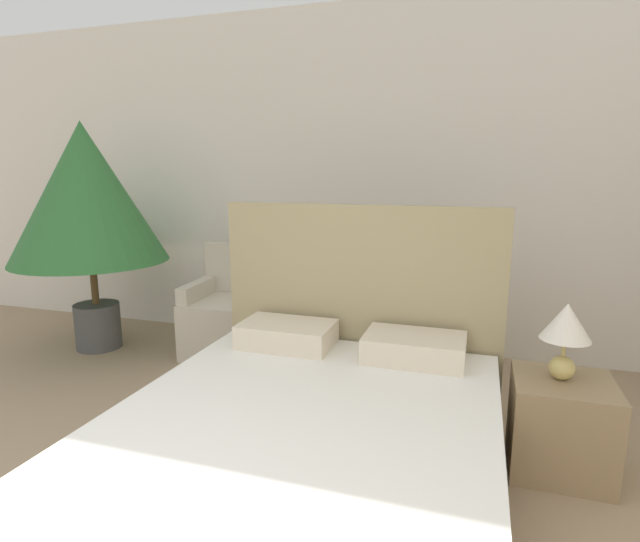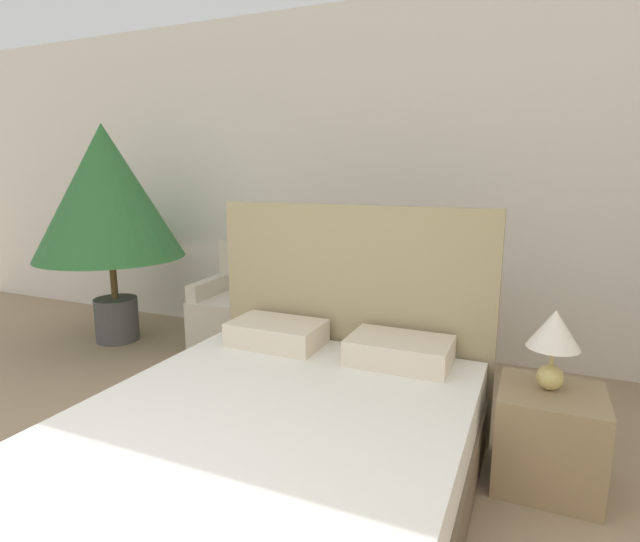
% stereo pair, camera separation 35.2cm
% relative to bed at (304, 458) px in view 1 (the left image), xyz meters
% --- Properties ---
extents(wall_back, '(10.00, 0.06, 2.90)m').
position_rel_bed_xyz_m(wall_back, '(-0.39, 2.39, 1.16)').
color(wall_back, silver).
rests_on(wall_back, ground_plane).
extents(bed, '(1.70, 2.20, 1.34)m').
position_rel_bed_xyz_m(bed, '(0.00, 0.00, 0.00)').
color(bed, brown).
rests_on(bed, ground_plane).
extents(armchair_near_window_left, '(0.71, 0.69, 0.91)m').
position_rel_bed_xyz_m(armchair_near_window_left, '(-1.32, 1.80, -0.00)').
color(armchair_near_window_left, beige).
rests_on(armchair_near_window_left, ground_plane).
extents(armchair_near_window_right, '(0.67, 0.65, 0.91)m').
position_rel_bed_xyz_m(armchair_near_window_right, '(-0.20, 1.80, -0.00)').
color(armchair_near_window_right, beige).
rests_on(armchair_near_window_right, ground_plane).
extents(potted_palm, '(1.28, 1.28, 1.95)m').
position_rel_bed_xyz_m(potted_palm, '(-2.48, 1.54, 1.03)').
color(potted_palm, '#4C4C4C').
rests_on(potted_palm, ground_plane).
extents(nightstand, '(0.49, 0.47, 0.49)m').
position_rel_bed_xyz_m(nightstand, '(1.14, 0.76, -0.05)').
color(nightstand, '#937A56').
rests_on(nightstand, ground_plane).
extents(table_lamp, '(0.25, 0.25, 0.40)m').
position_rel_bed_xyz_m(table_lamp, '(1.12, 0.77, 0.47)').
color(table_lamp, tan).
rests_on(table_lamp, nightstand).
extents(side_table, '(0.33, 0.33, 0.49)m').
position_rel_bed_xyz_m(side_table, '(-0.76, 1.82, -0.05)').
color(side_table, brown).
rests_on(side_table, ground_plane).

